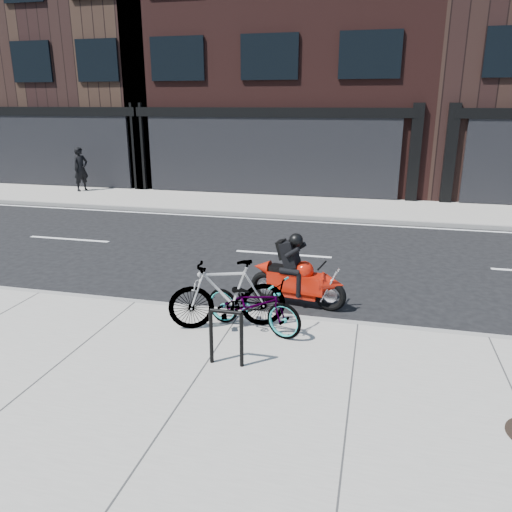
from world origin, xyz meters
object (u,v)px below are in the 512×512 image
(bike_rack, at_px, (226,333))
(motorcycle, at_px, (301,277))
(bicycle_rear, at_px, (227,294))
(pedestrian, at_px, (81,169))
(bicycle_front, at_px, (253,303))

(bike_rack, distance_m, motorcycle, 2.69)
(bicycle_rear, height_order, pedestrian, pedestrian)
(bicycle_rear, bearing_deg, motorcycle, 126.30)
(pedestrian, bearing_deg, bike_rack, -116.78)
(bicycle_front, bearing_deg, pedestrian, 59.79)
(bike_rack, distance_m, pedestrian, 15.73)
(bicycle_front, distance_m, motorcycle, 1.56)
(motorcycle, xyz_separation_m, pedestrian, (-10.53, 9.61, 0.45))
(bike_rack, relative_size, bicycle_front, 0.48)
(bicycle_front, bearing_deg, bike_rack, -166.64)
(bike_rack, distance_m, bicycle_front, 1.16)
(bicycle_front, height_order, motorcycle, motorcycle)
(bike_rack, xyz_separation_m, bicycle_rear, (-0.33, 1.15, 0.08))
(bicycle_front, relative_size, pedestrian, 0.97)
(bicycle_front, relative_size, bicycle_rear, 0.92)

